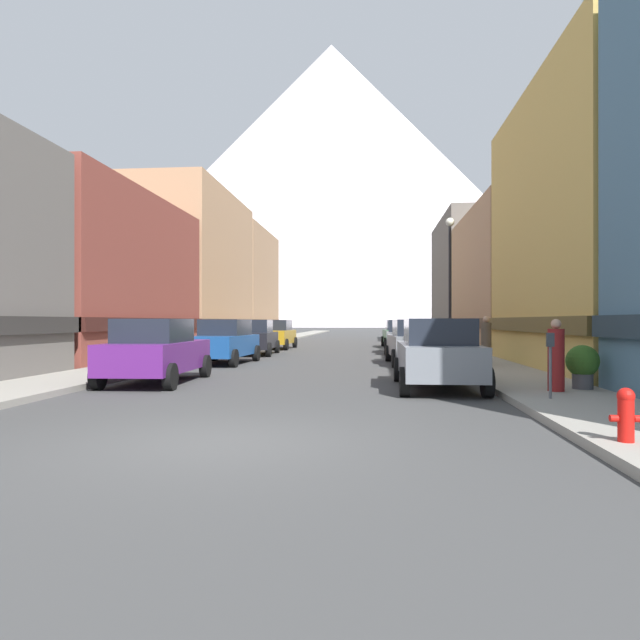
{
  "coord_description": "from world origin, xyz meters",
  "views": [
    {
      "loc": [
        2.18,
        -7.88,
        1.72
      ],
      "look_at": [
        -0.93,
        25.22,
        1.77
      ],
      "focal_mm": 31.98,
      "sensor_mm": 36.0,
      "label": 1
    }
  ],
  "objects_px": {
    "car_left_2": "(255,337)",
    "potted_plant_0": "(583,364)",
    "pedestrian_0": "(486,342)",
    "car_right_0": "(438,353)",
    "pedestrian_2": "(556,358)",
    "car_left_0": "(156,351)",
    "car_right_1": "(415,342)",
    "fire_hydrant_near": "(626,413)",
    "car_left_3": "(276,334)",
    "pedestrian_1": "(126,345)",
    "car_left_1": "(224,341)",
    "parking_meter_near": "(550,356)",
    "car_right_2": "(404,336)",
    "car_right_3": "(399,334)",
    "streetlamp_right": "(450,266)"
  },
  "relations": [
    {
      "from": "car_left_2",
      "to": "potted_plant_0",
      "type": "distance_m",
      "value": 18.21
    },
    {
      "from": "pedestrian_0",
      "to": "car_right_0",
      "type": "bearing_deg",
      "value": -110.78
    },
    {
      "from": "potted_plant_0",
      "to": "pedestrian_2",
      "type": "bearing_deg",
      "value": -145.99
    },
    {
      "from": "car_left_0",
      "to": "car_right_0",
      "type": "xyz_separation_m",
      "value": [
        7.6,
        -0.61,
        0.0
      ]
    },
    {
      "from": "car_right_1",
      "to": "fire_hydrant_near",
      "type": "relative_size",
      "value": 6.37
    },
    {
      "from": "car_left_3",
      "to": "pedestrian_1",
      "type": "xyz_separation_m",
      "value": [
        -2.45,
        -15.89,
        0.0
      ]
    },
    {
      "from": "car_right_1",
      "to": "fire_hydrant_near",
      "type": "xyz_separation_m",
      "value": [
        1.65,
        -14.98,
        -0.37
      ]
    },
    {
      "from": "car_left_2",
      "to": "pedestrian_2",
      "type": "xyz_separation_m",
      "value": [
        10.05,
        -15.17,
        -0.01
      ]
    },
    {
      "from": "potted_plant_0",
      "to": "pedestrian_1",
      "type": "xyz_separation_m",
      "value": [
        -13.25,
        5.1,
        0.18
      ]
    },
    {
      "from": "car_left_1",
      "to": "pedestrian_0",
      "type": "xyz_separation_m",
      "value": [
        10.05,
        -1.31,
        0.06
      ]
    },
    {
      "from": "car_left_0",
      "to": "pedestrian_1",
      "type": "xyz_separation_m",
      "value": [
        -2.45,
        3.54,
        0.0
      ]
    },
    {
      "from": "parking_meter_near",
      "to": "pedestrian_0",
      "type": "relative_size",
      "value": 0.76
    },
    {
      "from": "potted_plant_0",
      "to": "parking_meter_near",
      "type": "bearing_deg",
      "value": -125.35
    },
    {
      "from": "car_left_1",
      "to": "car_right_2",
      "type": "relative_size",
      "value": 1.01
    },
    {
      "from": "car_right_0",
      "to": "potted_plant_0",
      "type": "height_order",
      "value": "car_right_0"
    },
    {
      "from": "car_right_1",
      "to": "potted_plant_0",
      "type": "xyz_separation_m",
      "value": [
        3.2,
        -9.04,
        -0.18
      ]
    },
    {
      "from": "car_right_1",
      "to": "pedestrian_0",
      "type": "height_order",
      "value": "pedestrian_0"
    },
    {
      "from": "car_left_2",
      "to": "car_right_1",
      "type": "height_order",
      "value": "same"
    },
    {
      "from": "fire_hydrant_near",
      "to": "potted_plant_0",
      "type": "distance_m",
      "value": 6.14
    },
    {
      "from": "pedestrian_1",
      "to": "car_left_3",
      "type": "bearing_deg",
      "value": 81.23
    },
    {
      "from": "car_left_1",
      "to": "car_right_2",
      "type": "height_order",
      "value": "same"
    },
    {
      "from": "car_left_2",
      "to": "pedestrian_1",
      "type": "xyz_separation_m",
      "value": [
        -2.45,
        -9.57,
        0.0
      ]
    },
    {
      "from": "car_right_0",
      "to": "parking_meter_near",
      "type": "bearing_deg",
      "value": -54.29
    },
    {
      "from": "car_left_1",
      "to": "car_right_2",
      "type": "distance_m",
      "value": 11.22
    },
    {
      "from": "pedestrian_0",
      "to": "pedestrian_1",
      "type": "bearing_deg",
      "value": -169.56
    },
    {
      "from": "car_right_2",
      "to": "car_right_3",
      "type": "distance_m",
      "value": 6.39
    },
    {
      "from": "pedestrian_2",
      "to": "streetlamp_right",
      "type": "height_order",
      "value": "streetlamp_right"
    },
    {
      "from": "car_left_0",
      "to": "car_right_2",
      "type": "bearing_deg",
      "value": 63.75
    },
    {
      "from": "car_right_2",
      "to": "pedestrian_0",
      "type": "relative_size",
      "value": 2.54
    },
    {
      "from": "car_left_0",
      "to": "parking_meter_near",
      "type": "relative_size",
      "value": 3.35
    },
    {
      "from": "car_right_0",
      "to": "car_right_2",
      "type": "relative_size",
      "value": 0.99
    },
    {
      "from": "car_left_0",
      "to": "car_left_3",
      "type": "bearing_deg",
      "value": 90.0
    },
    {
      "from": "car_right_3",
      "to": "pedestrian_2",
      "type": "relative_size",
      "value": 2.77
    },
    {
      "from": "car_left_2",
      "to": "fire_hydrant_near",
      "type": "bearing_deg",
      "value": -65.83
    },
    {
      "from": "car_left_3",
      "to": "car_right_1",
      "type": "distance_m",
      "value": 14.16
    },
    {
      "from": "parking_meter_near",
      "to": "potted_plant_0",
      "type": "relative_size",
      "value": 1.31
    },
    {
      "from": "fire_hydrant_near",
      "to": "pedestrian_1",
      "type": "bearing_deg",
      "value": 136.67
    },
    {
      "from": "parking_meter_near",
      "to": "pedestrian_1",
      "type": "height_order",
      "value": "pedestrian_1"
    },
    {
      "from": "car_left_2",
      "to": "car_right_3",
      "type": "xyz_separation_m",
      "value": [
        7.6,
        8.69,
        0.0
      ]
    },
    {
      "from": "car_right_1",
      "to": "car_right_3",
      "type": "bearing_deg",
      "value": 90.0
    },
    {
      "from": "car_left_3",
      "to": "streetlamp_right",
      "type": "relative_size",
      "value": 0.76
    },
    {
      "from": "car_left_3",
      "to": "pedestrian_0",
      "type": "relative_size",
      "value": 2.54
    },
    {
      "from": "car_right_3",
      "to": "parking_meter_near",
      "type": "distance_m",
      "value": 25.2
    },
    {
      "from": "car_left_2",
      "to": "pedestrian_2",
      "type": "bearing_deg",
      "value": -56.49
    },
    {
      "from": "streetlamp_right",
      "to": "car_left_1",
      "type": "bearing_deg",
      "value": -169.69
    },
    {
      "from": "parking_meter_near",
      "to": "pedestrian_2",
      "type": "xyz_separation_m",
      "value": [
        0.5,
        1.26,
        -0.12
      ]
    },
    {
      "from": "pedestrian_0",
      "to": "pedestrian_2",
      "type": "relative_size",
      "value": 1.08
    },
    {
      "from": "car_left_0",
      "to": "pedestrian_2",
      "type": "height_order",
      "value": "car_left_0"
    },
    {
      "from": "car_right_2",
      "to": "car_left_2",
      "type": "bearing_deg",
      "value": -163.17
    },
    {
      "from": "fire_hydrant_near",
      "to": "car_right_3",
      "type": "bearing_deg",
      "value": 93.22
    }
  ]
}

